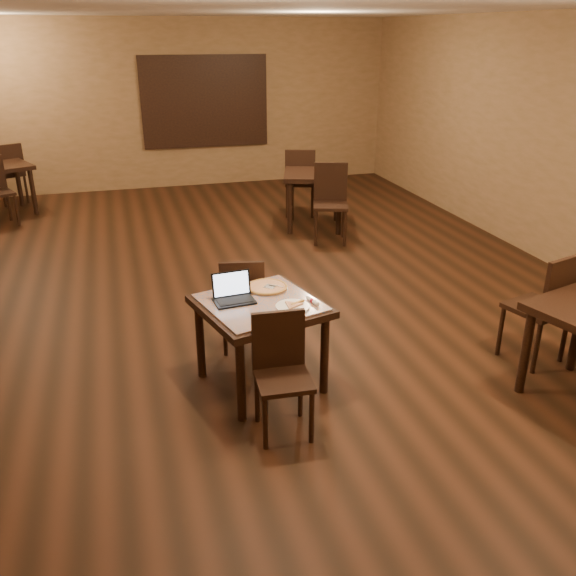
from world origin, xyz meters
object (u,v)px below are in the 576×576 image
object	(u,v)px
pizza_pan	(267,288)
chair_main_near	(281,366)
chair_main_far	(243,299)
other_table_b_chair_far	(9,170)
other_table_b	(1,173)
other_table_a	(314,182)
other_table_c_chair_far	(547,303)
tiled_table	(260,313)
laptop	(233,293)
other_table_a_chair_far	(300,179)
other_table_a_chair_near	(331,198)

from	to	relation	value
pizza_pan	chair_main_near	bearing A→B (deg)	-97.63
chair_main_far	other_table_b_chair_far	world-z (taller)	other_table_b_chair_far
other_table_b	other_table_b_chair_far	size ratio (longest dim) A/B	1.09
other_table_a	other_table_c_chair_far	world-z (taller)	other_table_c_chair_far
chair_main_near	chair_main_far	world-z (taller)	chair_main_far
tiled_table	pizza_pan	bearing A→B (deg)	48.38
laptop	other_table_a	xyz separation A→B (m)	(2.03, 4.03, -0.13)
pizza_pan	other_table_c_chair_far	size ratio (longest dim) A/B	0.34
tiled_table	other_table_c_chair_far	size ratio (longest dim) A/B	1.08
chair_main_far	chair_main_near	bearing A→B (deg)	102.72
other_table_b_chair_far	other_table_c_chair_far	bearing A→B (deg)	101.77
other_table_a	other_table_a_chair_far	world-z (taller)	other_table_a_chair_far
other_table_c_chair_far	laptop	bearing A→B (deg)	-25.37
chair_main_near	other_table_a_chair_near	size ratio (longest dim) A/B	0.84
other_table_b_chair_far	chair_main_far	bearing A→B (deg)	89.31
chair_main_near	chair_main_far	size ratio (longest dim) A/B	0.99
chair_main_far	laptop	distance (m)	0.63
chair_main_far	laptop	world-z (taller)	laptop
laptop	other_table_b	world-z (taller)	laptop
other_table_b_chair_far	other_table_a_chair_near	bearing A→B (deg)	119.78
tiled_table	laptop	bearing A→B (deg)	138.20
other_table_c_chair_far	other_table_a_chair_far	bearing A→B (deg)	-98.50
tiled_table	other_table_b_chair_far	distance (m)	7.35
other_table_a	other_table_c_chair_far	size ratio (longest dim) A/B	1.08
tiled_table	other_table_a	world-z (taller)	other_table_a
pizza_pan	other_table_c_chair_far	distance (m)	2.44
pizza_pan	other_table_a	world-z (taller)	other_table_a
laptop	other_table_a_chair_far	size ratio (longest dim) A/B	0.31
laptop	pizza_pan	bearing A→B (deg)	18.31
tiled_table	laptop	size ratio (longest dim) A/B	3.34
other_table_a_chair_far	other_table_c_chair_far	xyz separation A→B (m)	(0.69, -5.10, -0.02)
other_table_a_chair_far	other_table_a_chair_near	bearing A→B (deg)	110.36
chair_main_near	other_table_b	xyz separation A→B (m)	(-2.76, 6.84, 0.15)
chair_main_near	other_table_b	distance (m)	7.38
other_table_c_chair_far	other_table_a_chair_near	bearing A→B (deg)	-96.86
other_table_b_chair_far	other_table_c_chair_far	world-z (taller)	other_table_c_chair_far
tiled_table	other_table_a_chair_near	size ratio (longest dim) A/B	1.04
pizza_pan	other_table_a_chair_far	world-z (taller)	other_table_a_chair_far
chair_main_near	other_table_a_chair_far	world-z (taller)	other_table_a_chair_far
other_table_c_chair_far	tiled_table	bearing A→B (deg)	-23.83
chair_main_near	other_table_b_chair_far	xyz separation A→B (m)	(-2.73, 7.44, 0.07)
chair_main_near	other_table_c_chair_far	world-z (taller)	other_table_c_chair_far
chair_main_near	other_table_a	xyz separation A→B (m)	(1.82, 4.75, 0.18)
chair_main_near	other_table_b_chair_far	size ratio (longest dim) A/B	0.89
other_table_a_chair_far	other_table_b	size ratio (longest dim) A/B	0.96
other_table_a_chair_near	other_table_b_chair_far	distance (m)	5.66
pizza_pan	other_table_a_chair_near	size ratio (longest dim) A/B	0.33
laptop	pizza_pan	distance (m)	0.35
other_table_a_chair_near	other_table_b	world-z (taller)	other_table_a_chair_near
pizza_pan	other_table_b_chair_far	xyz separation A→B (m)	(-2.84, 6.58, -0.19)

